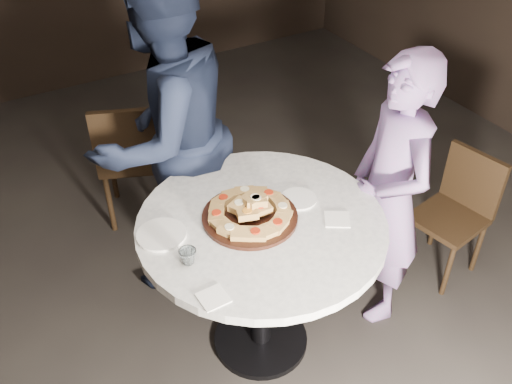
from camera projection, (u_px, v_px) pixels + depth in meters
floor at (247, 347)px, 3.05m from camera, size 7.00×7.00×0.00m
table at (261, 247)px, 2.67m from camera, size 1.49×1.49×0.85m
serving_board at (250, 217)px, 2.58m from camera, size 0.56×0.56×0.02m
focaccia_pile at (250, 210)px, 2.55m from camera, size 0.39×0.39×0.10m
plate_left at (161, 235)px, 2.48m from camera, size 0.26×0.26×0.01m
plate_right at (299, 199)px, 2.69m from camera, size 0.20×0.20×0.01m
water_glass at (188, 257)px, 2.33m from camera, size 0.08×0.08×0.07m
napkin_near at (213, 298)px, 2.20m from camera, size 0.11×0.11×0.01m
napkin_far at (337, 219)px, 2.57m from camera, size 0.15×0.15×0.01m
chair_far at (132, 155)px, 3.59m from camera, size 0.55×0.57×0.90m
chair_right at (458, 206)px, 3.31m from camera, size 0.43×0.42×0.77m
diner_navy at (164, 136)px, 2.98m from camera, size 1.11×1.00×1.88m
diner_teal at (389, 195)px, 2.87m from camera, size 0.48×0.62×1.53m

